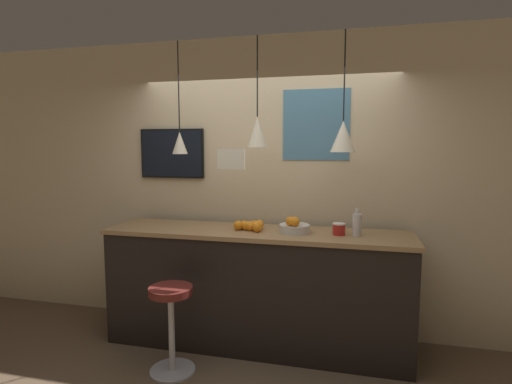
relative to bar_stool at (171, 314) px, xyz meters
The scene contains 14 objects.
ground_plane 0.75m from the bar_stool, ahead, with size 14.00×14.00×0.00m, color brown.
back_wall 1.52m from the bar_stool, 61.70° to the left, with size 8.00×0.06×2.90m.
service_counter 0.82m from the bar_stool, 47.28° to the left, with size 2.77×0.65×1.08m.
bar_stool is the anchor object (origin of this frame).
fruit_bowl 1.25m from the bar_stool, 32.58° to the left, with size 0.27×0.27×0.15m.
orange_pile 1.02m from the bar_stool, 49.53° to the left, with size 0.27×0.22×0.09m.
juice_bottle 1.70m from the bar_stool, 22.31° to the left, with size 0.08×0.08×0.23m.
spread_jar 1.56m from the bar_stool, 24.59° to the left, with size 0.11×0.11×0.10m.
pendant_lamp_left 1.55m from the bar_stool, 106.28° to the left, with size 0.14×0.14×1.03m.
pendant_lamp_middle 1.71m from the bar_stool, 49.49° to the left, with size 0.17×0.17×0.97m.
pendant_lamp_right 2.05m from the bar_stool, 26.56° to the left, with size 0.21×0.21×1.01m.
mounted_tv 1.67m from the bar_stool, 113.61° to the left, with size 0.69×0.04×0.50m.
hanging_menu_board 1.35m from the bar_stool, 42.02° to the left, with size 0.24×0.01×0.17m.
wall_poster 2.12m from the bar_stool, 43.76° to the left, with size 0.63×0.01×0.67m.
Camera 1 is at (0.84, -2.87, 1.83)m, focal length 28.00 mm.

